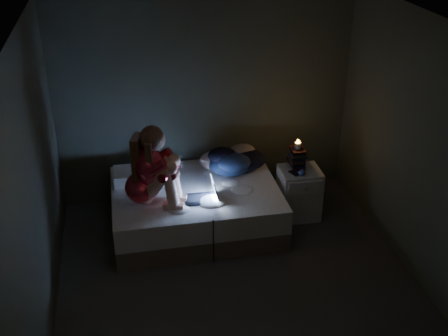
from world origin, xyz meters
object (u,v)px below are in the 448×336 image
object	(u,v)px
phone	(294,173)
woman	(141,165)
candle	(298,146)
bed	(196,208)
nightstand	(299,193)
laptop	(201,189)

from	to	relation	value
phone	woman	bearing A→B (deg)	161.17
candle	woman	bearing A→B (deg)	-171.30
phone	bed	bearing A→B (deg)	153.27
candle	phone	size ratio (longest dim) A/B	0.57
bed	nightstand	size ratio (longest dim) A/B	3.03
bed	woman	world-z (taller)	woman
woman	laptop	bearing A→B (deg)	12.28
woman	laptop	size ratio (longest dim) A/B	2.47
nightstand	candle	bearing A→B (deg)	113.46
nightstand	phone	distance (m)	0.34
laptop	candle	xyz separation A→B (m)	(1.20, 0.34, 0.25)
bed	phone	world-z (taller)	phone
bed	phone	xyz separation A→B (m)	(1.15, -0.07, 0.37)
woman	candle	xyz separation A→B (m)	(1.82, 0.28, -0.08)
nightstand	phone	size ratio (longest dim) A/B	4.45
nightstand	phone	bearing A→B (deg)	-142.77
woman	candle	world-z (taller)	woman
woman	nightstand	size ratio (longest dim) A/B	1.48
woman	laptop	distance (m)	0.71
bed	woman	xyz separation A→B (m)	(-0.60, -0.21, 0.72)
bed	phone	size ratio (longest dim) A/B	13.48
bed	nightstand	xyz separation A→B (m)	(1.25, 0.00, 0.05)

